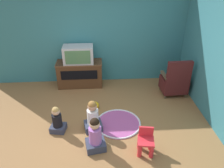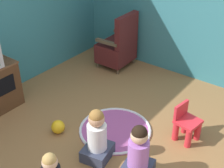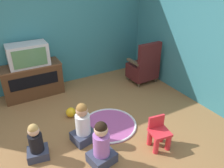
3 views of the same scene
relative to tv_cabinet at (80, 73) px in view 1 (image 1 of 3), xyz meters
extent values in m
plane|color=olive|center=(0.45, -1.86, -0.36)|extent=(30.00, 30.00, 0.00)
cube|color=teal|center=(0.19, 0.32, 1.01)|extent=(5.48, 0.12, 2.74)
cube|color=#4C2D19|center=(0.00, 0.00, -0.01)|extent=(1.17, 0.47, 0.69)
cube|color=brown|center=(0.00, 0.00, 0.32)|extent=(1.20, 0.48, 0.02)
cube|color=black|center=(0.00, -0.24, 0.07)|extent=(0.94, 0.01, 0.25)
cube|color=#B7B7BC|center=(0.00, -0.01, 0.56)|extent=(0.76, 0.41, 0.45)
cube|color=#47754C|center=(0.00, -0.23, 0.56)|extent=(0.62, 0.02, 0.35)
cylinder|color=brown|center=(2.65, -0.37, -0.31)|extent=(0.04, 0.04, 0.10)
cylinder|color=brown|center=(2.13, -0.38, -0.31)|extent=(0.04, 0.04, 0.10)
cylinder|color=brown|center=(2.66, -0.81, -0.31)|extent=(0.04, 0.04, 0.10)
cylinder|color=brown|center=(2.14, -0.82, -0.31)|extent=(0.04, 0.04, 0.10)
cube|color=#4C1919|center=(2.40, -0.59, -0.08)|extent=(0.63, 0.54, 0.34)
cube|color=#4C1919|center=(2.40, -0.81, 0.36)|extent=(0.58, 0.12, 0.55)
cube|color=brown|center=(2.67, -0.59, 0.19)|extent=(0.08, 0.44, 0.05)
cube|color=brown|center=(2.13, -0.60, 0.19)|extent=(0.08, 0.44, 0.05)
cylinder|color=red|center=(1.18, -2.60, -0.21)|extent=(0.08, 0.08, 0.29)
cylinder|color=red|center=(1.39, -2.64, -0.21)|extent=(0.08, 0.08, 0.29)
cylinder|color=red|center=(1.21, -2.42, -0.21)|extent=(0.08, 0.08, 0.29)
cylinder|color=red|center=(1.41, -2.45, -0.21)|extent=(0.08, 0.08, 0.29)
cube|color=red|center=(1.30, -2.53, -0.08)|extent=(0.32, 0.31, 0.04)
cube|color=red|center=(1.32, -2.41, 0.03)|extent=(0.26, 0.07, 0.20)
cylinder|color=#A54C8C|center=(0.89, -1.70, -0.35)|extent=(0.96, 0.96, 0.01)
torus|color=silver|center=(0.89, -1.70, -0.35)|extent=(0.96, 0.96, 0.04)
cube|color=#33384C|center=(0.37, -1.84, -0.28)|extent=(0.40, 0.37, 0.15)
cylinder|color=silver|center=(0.37, -1.84, -0.04)|extent=(0.23, 0.23, 0.32)
sphere|color=tan|center=(0.37, -1.84, 0.21)|extent=(0.18, 0.18, 0.18)
sphere|color=olive|center=(0.37, -1.84, 0.24)|extent=(0.17, 0.17, 0.17)
cube|color=#33384C|center=(-0.34, -1.84, -0.29)|extent=(0.34, 0.31, 0.13)
cylinder|color=black|center=(-0.34, -1.84, -0.09)|extent=(0.19, 0.19, 0.28)
sphere|color=#D8AD8C|center=(-0.34, -1.84, 0.12)|extent=(0.16, 0.16, 0.16)
sphere|color=tan|center=(-0.34, -1.84, 0.15)|extent=(0.14, 0.14, 0.14)
cube|color=#33384C|center=(0.41, -2.36, -0.28)|extent=(0.40, 0.36, 0.15)
cylinder|color=#A566BF|center=(0.41, -2.36, -0.04)|extent=(0.23, 0.23, 0.33)
sphere|color=#D8AD8C|center=(0.41, -2.36, 0.21)|extent=(0.19, 0.19, 0.19)
sphere|color=black|center=(0.41, -2.36, 0.24)|extent=(0.17, 0.17, 0.17)
sphere|color=yellow|center=(0.40, -1.14, -0.27)|extent=(0.18, 0.18, 0.18)
camera|label=1|loc=(0.53, -5.29, 2.68)|focal=35.00mm
camera|label=2|loc=(-1.71, -3.63, 2.30)|focal=50.00mm
camera|label=3|loc=(-0.55, -4.37, 2.05)|focal=35.00mm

